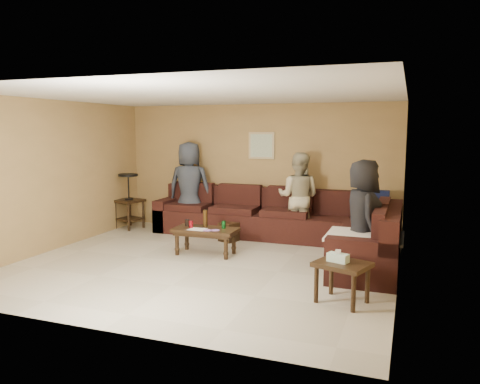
{
  "coord_description": "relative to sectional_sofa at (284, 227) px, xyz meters",
  "views": [
    {
      "loc": [
        2.84,
        -6.22,
        2.0
      ],
      "look_at": [
        0.25,
        0.85,
        1.0
      ],
      "focal_mm": 35.0,
      "sensor_mm": 36.0,
      "label": 1
    }
  ],
  "objects": [
    {
      "name": "side_table_right",
      "position": [
        1.33,
        -2.41,
        0.09
      ],
      "size": [
        0.71,
        0.65,
        0.63
      ],
      "rotation": [
        0.0,
        0.0,
        -0.34
      ],
      "color": "black",
      "rests_on": "ground"
    },
    {
      "name": "waste_bin",
      "position": [
        -1.02,
        -0.02,
        -0.16
      ],
      "size": [
        0.37,
        0.37,
        0.34
      ],
      "primitive_type": "cube",
      "rotation": [
        0.0,
        0.0,
        -0.36
      ],
      "color": "black",
      "rests_on": "ground"
    },
    {
      "name": "person_left",
      "position": [
        -2.08,
        0.57,
        0.56
      ],
      "size": [
        0.94,
        0.68,
        1.77
      ],
      "primitive_type": "imported",
      "rotation": [
        0.0,
        0.0,
        3.29
      ],
      "color": "#2D333F",
      "rests_on": "ground"
    },
    {
      "name": "wall_art",
      "position": [
        -0.71,
        0.96,
        1.37
      ],
      "size": [
        0.52,
        0.04,
        0.52
      ],
      "color": "tan",
      "rests_on": "ground"
    },
    {
      "name": "end_table_left",
      "position": [
        -3.34,
        0.32,
        0.26
      ],
      "size": [
        0.6,
        0.6,
        1.12
      ],
      "rotation": [
        0.0,
        0.0,
        -0.26
      ],
      "color": "black",
      "rests_on": "ground"
    },
    {
      "name": "coffee_table",
      "position": [
        -1.04,
        -0.99,
        0.04
      ],
      "size": [
        1.04,
        0.54,
        0.71
      ],
      "rotation": [
        0.0,
        0.0,
        0.03
      ],
      "color": "black",
      "rests_on": "ground"
    },
    {
      "name": "person_right",
      "position": [
        1.43,
        -1.1,
        0.47
      ],
      "size": [
        0.74,
        0.91,
        1.6
      ],
      "primitive_type": "imported",
      "rotation": [
        0.0,
        0.0,
        1.91
      ],
      "color": "black",
      "rests_on": "ground"
    },
    {
      "name": "person_middle",
      "position": [
        0.14,
        0.47,
        0.48
      ],
      "size": [
        0.8,
        0.63,
        1.61
      ],
      "primitive_type": "imported",
      "rotation": [
        0.0,
        0.0,
        3.11
      ],
      "color": "#B7AD87",
      "rests_on": "ground"
    },
    {
      "name": "room",
      "position": [
        -0.81,
        -1.52,
        1.34
      ],
      "size": [
        5.6,
        5.5,
        2.5
      ],
      "color": "#BCB59F",
      "rests_on": "ground"
    },
    {
      "name": "sectional_sofa",
      "position": [
        0.0,
        0.0,
        0.0
      ],
      "size": [
        4.65,
        2.9,
        0.97
      ],
      "color": "#331411",
      "rests_on": "ground"
    }
  ]
}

